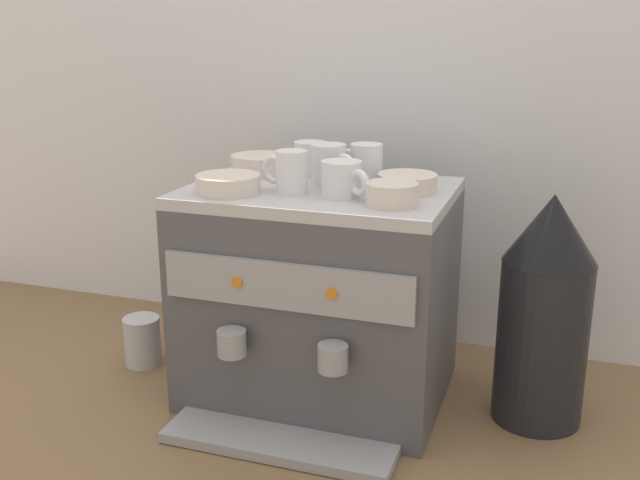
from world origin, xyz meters
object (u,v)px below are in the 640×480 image
(ceramic_cup_2, at_px, (343,179))
(ceramic_bowl_1, at_px, (260,165))
(ceramic_cup_0, at_px, (310,158))
(coffee_grinder, at_px, (545,310))
(ceramic_bowl_0, at_px, (228,184))
(ceramic_bowl_3, at_px, (392,195))
(milk_pitcher, at_px, (142,341))
(ceramic_cup_3, at_px, (364,163))
(ceramic_cup_1, at_px, (290,172))
(espresso_machine, at_px, (319,294))
(ceramic_bowl_2, at_px, (407,183))
(ceramic_cup_4, at_px, (330,165))

(ceramic_cup_2, bearing_deg, ceramic_bowl_1, 147.65)
(ceramic_cup_0, distance_m, coffee_grinder, 0.58)
(ceramic_bowl_1, bearing_deg, ceramic_bowl_0, -85.81)
(ceramic_bowl_3, distance_m, milk_pitcher, 0.74)
(ceramic_bowl_1, bearing_deg, ceramic_cup_3, -4.41)
(ceramic_cup_0, relative_size, milk_pitcher, 0.87)
(ceramic_cup_1, distance_m, ceramic_bowl_1, 0.20)
(espresso_machine, xyz_separation_m, ceramic_cup_3, (0.07, 0.07, 0.27))
(espresso_machine, bearing_deg, ceramic_bowl_0, -147.33)
(ceramic_bowl_1, distance_m, ceramic_bowl_2, 0.35)
(espresso_machine, height_order, ceramic_cup_1, ceramic_cup_1)
(espresso_machine, relative_size, milk_pitcher, 4.60)
(ceramic_cup_3, height_order, ceramic_bowl_1, ceramic_cup_3)
(ceramic_bowl_3, bearing_deg, ceramic_cup_4, 142.21)
(coffee_grinder, bearing_deg, ceramic_cup_0, 171.68)
(ceramic_bowl_0, distance_m, milk_pitcher, 0.51)
(espresso_machine, bearing_deg, ceramic_bowl_2, 7.79)
(ceramic_cup_4, bearing_deg, ceramic_cup_1, -119.77)
(coffee_grinder, bearing_deg, ceramic_bowl_0, -167.31)
(ceramic_cup_0, bearing_deg, ceramic_cup_3, -16.76)
(ceramic_bowl_1, relative_size, milk_pitcher, 1.11)
(ceramic_cup_1, height_order, ceramic_cup_4, same)
(ceramic_bowl_3, bearing_deg, ceramic_cup_2, 160.32)
(ceramic_bowl_2, bearing_deg, milk_pitcher, -177.34)
(ceramic_cup_2, height_order, ceramic_cup_4, ceramic_cup_4)
(ceramic_bowl_0, bearing_deg, ceramic_bowl_3, 0.72)
(ceramic_cup_1, xyz_separation_m, ceramic_cup_4, (0.05, 0.09, -0.00))
(ceramic_cup_4, distance_m, coffee_grinder, 0.51)
(ceramic_bowl_3, bearing_deg, ceramic_bowl_2, 88.74)
(ceramic_cup_2, height_order, ceramic_bowl_0, ceramic_cup_2)
(ceramic_cup_4, relative_size, ceramic_bowl_2, 0.91)
(espresso_machine, height_order, ceramic_bowl_1, ceramic_bowl_1)
(ceramic_bowl_3, bearing_deg, coffee_grinder, 25.25)
(espresso_machine, relative_size, ceramic_cup_3, 4.85)
(ceramic_bowl_1, relative_size, ceramic_bowl_3, 1.33)
(milk_pitcher, bearing_deg, ceramic_bowl_0, -18.44)
(ceramic_bowl_2, bearing_deg, ceramic_bowl_0, -159.52)
(ceramic_bowl_1, bearing_deg, ceramic_cup_1, -50.06)
(ceramic_cup_1, bearing_deg, ceramic_bowl_1, 129.94)
(ceramic_bowl_0, relative_size, milk_pitcher, 1.10)
(ceramic_cup_3, bearing_deg, ceramic_cup_4, -142.85)
(ceramic_cup_4, bearing_deg, ceramic_bowl_1, 160.71)
(ceramic_cup_0, xyz_separation_m, coffee_grinder, (0.51, -0.08, -0.26))
(ceramic_bowl_3, bearing_deg, ceramic_cup_1, 171.43)
(ceramic_cup_4, relative_size, coffee_grinder, 0.23)
(ceramic_cup_0, relative_size, ceramic_bowl_0, 0.78)
(ceramic_cup_1, height_order, ceramic_cup_2, ceramic_cup_1)
(ceramic_bowl_2, bearing_deg, ceramic_bowl_1, 168.82)
(ceramic_cup_1, bearing_deg, ceramic_cup_3, 50.67)
(ceramic_bowl_2, bearing_deg, ceramic_cup_3, 154.21)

